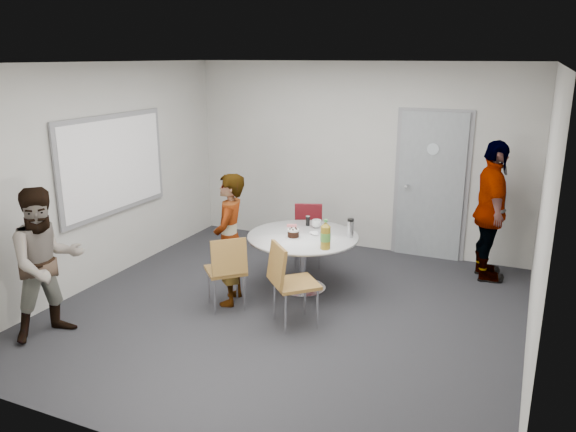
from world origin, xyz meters
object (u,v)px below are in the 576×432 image
at_px(chair_near_left, 227,266).
at_px(chair_far, 308,228).
at_px(person_main, 230,240).
at_px(whiteboard, 114,164).
at_px(table, 305,243).
at_px(person_right, 491,211).
at_px(door, 431,186).
at_px(chair_near_right, 287,277).
at_px(person_left, 47,263).

xyz_separation_m(chair_near_left, chair_far, (0.26, 1.75, -0.03)).
bearing_deg(person_main, chair_near_left, 6.08).
distance_m(whiteboard, table, 2.61).
relative_size(person_main, person_right, 0.85).
bearing_deg(door, person_main, -125.37).
bearing_deg(table, door, 58.48).
distance_m(door, chair_near_left, 3.24).
distance_m(door, person_main, 3.08).
distance_m(whiteboard, chair_far, 2.67).
bearing_deg(whiteboard, person_right, 21.64).
relative_size(table, chair_near_right, 1.45).
xyz_separation_m(chair_near_left, person_left, (-1.35, -1.23, 0.25)).
relative_size(door, person_left, 1.36).
height_order(door, chair_near_left, door).
distance_m(whiteboard, person_left, 1.86).
distance_m(door, chair_far, 1.81).
distance_m(door, person_left, 4.99).
height_order(door, chair_near_right, door).
bearing_deg(chair_near_left, person_right, -3.02).
bearing_deg(chair_near_right, table, 147.43).
bearing_deg(person_right, chair_near_left, 116.10).
bearing_deg(chair_near_right, person_left, -105.61).
relative_size(whiteboard, chair_near_right, 2.08).
height_order(whiteboard, person_left, whiteboard).
xyz_separation_m(table, person_main, (-0.65, -0.67, 0.16)).
height_order(door, chair_far, door).
relative_size(chair_near_right, person_right, 0.51).
relative_size(whiteboard, table, 1.43).
xyz_separation_m(door, table, (-1.13, -1.84, -0.42)).
height_order(whiteboard, chair_near_right, whiteboard).
relative_size(door, whiteboard, 1.12).
distance_m(door, chair_near_right, 2.98).
bearing_deg(person_right, chair_near_right, 127.36).
height_order(person_left, person_right, person_right).
distance_m(chair_near_left, chair_far, 1.77).
height_order(chair_near_left, chair_far, chair_near_left).
bearing_deg(chair_near_right, person_right, 97.65).
distance_m(chair_near_left, person_main, 0.32).
bearing_deg(person_left, chair_far, -3.95).
relative_size(chair_near_right, person_main, 0.60).
height_order(chair_near_left, person_left, person_left).
height_order(table, person_main, person_main).
distance_m(whiteboard, chair_near_right, 2.82).
bearing_deg(chair_far, whiteboard, 12.04).
bearing_deg(chair_near_right, chair_far, 151.52).
height_order(chair_far, person_main, person_main).
distance_m(table, person_right, 2.39).
height_order(door, whiteboard, door).
bearing_deg(person_main, whiteboard, -111.23).
bearing_deg(whiteboard, person_left, -72.87).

